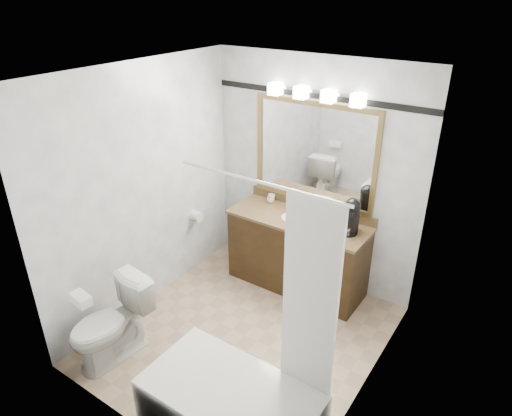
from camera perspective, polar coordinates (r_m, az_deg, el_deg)
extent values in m
cube|color=tan|center=(4.65, -1.46, -15.65)|extent=(2.40, 2.60, 0.01)
cube|color=white|center=(3.51, -1.94, 16.50)|extent=(2.40, 2.60, 0.01)
cube|color=white|center=(4.94, 7.22, 4.07)|extent=(2.40, 0.01, 2.50)
cube|color=white|center=(3.13, -16.02, -11.23)|extent=(2.40, 0.01, 2.50)
cube|color=white|center=(4.66, -13.81, 2.11)|extent=(0.01, 2.60, 2.50)
cube|color=white|center=(3.45, 14.94, -7.15)|extent=(0.01, 2.60, 2.50)
cube|color=black|center=(5.09, 5.16, -5.73)|extent=(1.50, 0.55, 0.82)
cube|color=olive|center=(4.88, 5.36, -1.50)|extent=(1.53, 0.58, 0.03)
cube|color=olive|center=(5.06, 6.89, 0.34)|extent=(1.53, 0.03, 0.10)
ellipsoid|color=white|center=(4.88, 5.36, -1.66)|extent=(0.44, 0.34, 0.14)
cube|color=olive|center=(4.68, 7.61, 12.79)|extent=(1.40, 0.04, 0.05)
cube|color=olive|center=(5.03, 6.91, 1.09)|extent=(1.40, 0.04, 0.05)
cube|color=olive|center=(5.15, 0.52, 8.20)|extent=(0.05, 0.04, 1.00)
cube|color=olive|center=(4.58, 14.76, 4.97)|extent=(0.05, 0.04, 1.00)
cube|color=white|center=(4.83, 7.27, 6.75)|extent=(1.30, 0.01, 1.00)
cube|color=silver|center=(4.64, 7.65, 14.27)|extent=(0.90, 0.05, 0.03)
cube|color=white|center=(4.82, 2.44, 14.67)|extent=(0.12, 0.12, 0.12)
cube|color=white|center=(4.67, 5.66, 14.20)|extent=(0.12, 0.12, 0.12)
cube|color=white|center=(4.54, 9.07, 13.64)|extent=(0.12, 0.12, 0.12)
cube|color=white|center=(4.42, 12.65, 13.01)|extent=(0.12, 0.12, 0.12)
cube|color=black|center=(4.67, 7.75, 13.72)|extent=(2.40, 0.01, 0.06)
cube|color=white|center=(3.75, -3.20, -23.88)|extent=(1.30, 0.72, 0.45)
cylinder|color=silver|center=(2.94, 0.42, 3.26)|extent=(1.30, 0.02, 0.02)
cube|color=white|center=(3.15, 6.77, -11.63)|extent=(0.40, 0.04, 1.55)
cylinder|color=white|center=(5.27, -7.46, -1.01)|extent=(0.11, 0.12, 0.12)
imported|color=white|center=(4.38, -17.76, -13.64)|extent=(0.51, 0.79, 0.76)
cube|color=white|center=(4.03, -21.05, -10.57)|extent=(0.21, 0.13, 0.08)
cylinder|color=black|center=(4.66, 11.42, -2.98)|extent=(0.19, 0.19, 0.02)
cylinder|color=black|center=(4.65, 11.86, -1.22)|extent=(0.15, 0.15, 0.27)
sphere|color=black|center=(4.59, 12.01, 0.27)|extent=(0.16, 0.16, 0.16)
cube|color=black|center=(4.54, 11.57, -0.64)|extent=(0.11, 0.11, 0.05)
cylinder|color=silver|center=(4.63, 11.35, -2.75)|extent=(0.06, 0.06, 0.06)
imported|color=white|center=(5.20, 1.85, 1.04)|extent=(0.11, 0.11, 0.07)
imported|color=white|center=(5.24, 1.95, 1.31)|extent=(0.11, 0.11, 0.08)
imported|color=white|center=(5.07, 4.91, 0.56)|extent=(0.06, 0.06, 0.11)
imported|color=white|center=(4.95, 7.35, -0.42)|extent=(0.08, 0.08, 0.09)
cube|color=beige|center=(4.90, 7.55, -1.11)|extent=(0.09, 0.08, 0.02)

